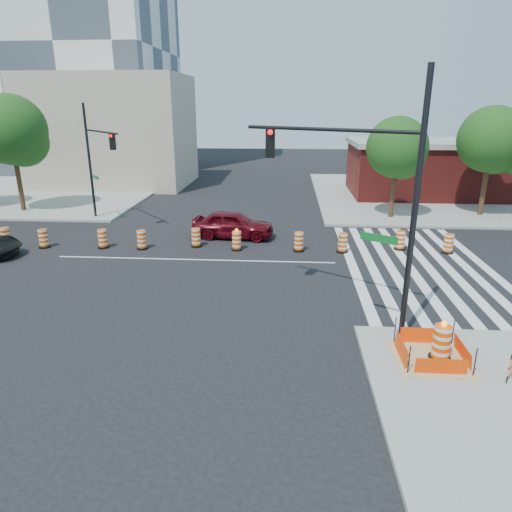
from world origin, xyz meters
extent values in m
plane|color=black|center=(0.00, 0.00, 0.00)|extent=(120.00, 120.00, 0.00)
cube|color=gray|center=(18.00, 18.00, 0.07)|extent=(22.00, 22.00, 0.15)
cube|color=gray|center=(-18.00, 18.00, 0.07)|extent=(22.00, 22.00, 0.15)
cube|color=silver|center=(7.80, 0.00, 0.01)|extent=(0.45, 13.50, 0.01)
cube|color=silver|center=(8.70, 0.00, 0.01)|extent=(0.45, 13.50, 0.01)
cube|color=silver|center=(9.60, 0.00, 0.01)|extent=(0.45, 13.50, 0.01)
cube|color=silver|center=(10.50, 0.00, 0.01)|extent=(0.45, 13.50, 0.01)
cube|color=silver|center=(11.40, 0.00, 0.01)|extent=(0.45, 13.50, 0.01)
cube|color=silver|center=(12.30, 0.00, 0.01)|extent=(0.45, 13.50, 0.01)
cube|color=silver|center=(13.20, 0.00, 0.01)|extent=(0.45, 13.50, 0.01)
cube|color=silver|center=(14.10, 0.00, 0.01)|extent=(0.45, 13.50, 0.01)
cube|color=silver|center=(0.00, 0.00, 0.01)|extent=(14.00, 0.12, 0.01)
cube|color=tan|center=(9.00, -9.00, 0.17)|extent=(2.20, 2.20, 0.05)
cube|color=#F83E04|center=(9.00, -9.90, 0.43)|extent=(1.44, 0.02, 0.55)
cube|color=#F83E04|center=(9.00, -8.10, 0.43)|extent=(1.44, 0.02, 0.55)
cube|color=#F83E04|center=(8.10, -9.00, 0.43)|extent=(0.02, 1.44, 0.55)
cube|color=#F83E04|center=(9.90, -9.00, 0.43)|extent=(0.02, 1.44, 0.55)
cylinder|color=black|center=(8.10, -9.90, 0.60)|extent=(0.04, 0.04, 0.90)
cylinder|color=black|center=(9.90, -9.90, 0.60)|extent=(0.04, 0.04, 0.90)
cylinder|color=black|center=(8.10, -8.10, 0.60)|extent=(0.04, 0.04, 0.90)
cylinder|color=black|center=(9.90, -8.10, 0.60)|extent=(0.04, 0.04, 0.90)
cube|color=maroon|center=(18.00, 18.00, 2.10)|extent=(16.00, 8.00, 4.20)
cube|color=gray|center=(18.00, 18.00, 4.40)|extent=(16.50, 8.50, 0.40)
cube|color=tan|center=(-12.00, 22.00, 5.00)|extent=(14.00, 10.00, 10.00)
imported|color=#540710|center=(1.46, 4.11, 0.80)|extent=(4.85, 2.31, 1.60)
cylinder|color=black|center=(8.47, -7.47, 4.33)|extent=(0.19, 0.19, 8.37)
cylinder|color=black|center=(5.80, -5.82, 6.64)|extent=(5.40, 3.41, 0.13)
cube|color=black|center=(3.93, -4.66, 6.11)|extent=(0.33, 0.29, 1.05)
sphere|color=#FF0C0C|center=(3.93, -4.84, 6.48)|extent=(0.19, 0.19, 0.19)
cube|color=#0C591E|center=(7.58, -6.92, 3.29)|extent=(1.09, 0.70, 0.26)
cylinder|color=black|center=(-8.46, 8.14, 3.83)|extent=(0.17, 0.17, 7.36)
cylinder|color=black|center=(-6.66, 6.05, 5.85)|extent=(3.67, 4.26, 0.11)
cube|color=black|center=(-5.41, 4.58, 5.39)|extent=(0.29, 0.26, 0.92)
sphere|color=#FF0C0C|center=(-5.41, 4.40, 5.71)|extent=(0.17, 0.17, 0.17)
cube|color=#0C591E|center=(-7.86, 7.45, 2.91)|extent=(0.75, 0.86, 0.23)
cylinder|color=black|center=(9.24, -9.03, 0.20)|extent=(0.65, 0.65, 0.11)
cylinder|color=#F04F05|center=(9.24, -9.03, 0.74)|extent=(0.52, 0.52, 1.03)
sphere|color=#FF990C|center=(9.24, -9.03, 1.34)|extent=(0.17, 0.17, 0.17)
cylinder|color=black|center=(10.70, -10.16, 0.60)|extent=(0.04, 0.04, 0.89)
cylinder|color=#382314|center=(-14.44, 9.68, 2.55)|extent=(0.33, 0.33, 5.11)
sphere|color=#184112|center=(-14.44, 9.68, 5.74)|extent=(4.79, 4.79, 4.79)
sphere|color=#184112|center=(-13.92, 10.00, 4.95)|extent=(3.51, 3.51, 3.51)
sphere|color=#184112|center=(-14.86, 9.47, 5.26)|extent=(3.19, 3.19, 3.19)
cylinder|color=#382314|center=(11.60, 9.45, 2.11)|extent=(0.31, 0.31, 4.22)
sphere|color=#184112|center=(11.60, 9.45, 4.75)|extent=(3.96, 3.96, 3.96)
sphere|color=#184112|center=(12.08, 9.74, 4.09)|extent=(2.90, 2.90, 2.90)
sphere|color=#184112|center=(11.21, 9.25, 4.35)|extent=(2.64, 2.64, 2.64)
cylinder|color=#382314|center=(17.90, 10.52, 2.32)|extent=(0.33, 0.33, 4.63)
sphere|color=#184112|center=(17.90, 10.52, 5.21)|extent=(4.34, 4.34, 4.34)
sphere|color=#184112|center=(18.42, 10.83, 4.49)|extent=(3.19, 3.19, 3.19)
sphere|color=#184112|center=(17.49, 10.31, 4.78)|extent=(2.90, 2.90, 2.90)
cylinder|color=black|center=(-10.79, 1.60, 0.05)|extent=(0.60, 0.60, 0.10)
cylinder|color=#F04F05|center=(-10.79, 1.60, 0.55)|extent=(0.48, 0.48, 0.95)
cylinder|color=black|center=(-8.55, 1.43, 0.05)|extent=(0.60, 0.60, 0.10)
cylinder|color=#F04F05|center=(-8.55, 1.43, 0.55)|extent=(0.48, 0.48, 0.95)
cylinder|color=black|center=(-5.33, 1.62, 0.05)|extent=(0.60, 0.60, 0.10)
cylinder|color=#F04F05|center=(-5.33, 1.62, 0.55)|extent=(0.48, 0.48, 0.95)
cylinder|color=black|center=(-3.17, 1.58, 0.05)|extent=(0.60, 0.60, 0.10)
cylinder|color=#F04F05|center=(-3.17, 1.58, 0.55)|extent=(0.48, 0.48, 0.95)
cylinder|color=black|center=(-0.34, 2.20, 0.05)|extent=(0.60, 0.60, 0.10)
cylinder|color=#F04F05|center=(-0.34, 2.20, 0.55)|extent=(0.48, 0.48, 0.95)
cylinder|color=black|center=(1.94, 1.76, 0.05)|extent=(0.60, 0.60, 0.10)
cylinder|color=#F04F05|center=(1.94, 1.76, 0.55)|extent=(0.48, 0.48, 0.95)
sphere|color=#FF990C|center=(1.94, 1.76, 1.10)|extent=(0.16, 0.16, 0.16)
cylinder|color=black|center=(5.24, 1.81, 0.05)|extent=(0.60, 0.60, 0.10)
cylinder|color=#F04F05|center=(5.24, 1.81, 0.55)|extent=(0.48, 0.48, 0.95)
cylinder|color=black|center=(7.52, 1.76, 0.05)|extent=(0.60, 0.60, 0.10)
cylinder|color=#F04F05|center=(7.52, 1.76, 0.55)|extent=(0.48, 0.48, 0.95)
cylinder|color=black|center=(10.64, 2.43, 0.05)|extent=(0.60, 0.60, 0.10)
cylinder|color=#F04F05|center=(10.64, 2.43, 0.55)|extent=(0.48, 0.48, 0.95)
cylinder|color=black|center=(13.02, 2.00, 0.05)|extent=(0.60, 0.60, 0.10)
cylinder|color=#F04F05|center=(13.02, 2.00, 0.55)|extent=(0.48, 0.48, 0.95)
camera|label=1|loc=(4.61, -21.36, 7.43)|focal=32.00mm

